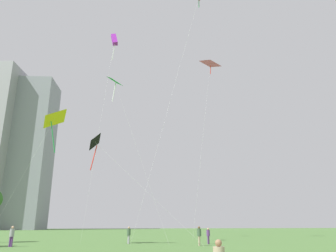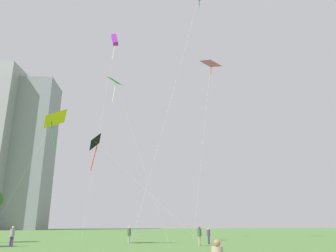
{
  "view_description": "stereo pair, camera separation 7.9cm",
  "coord_description": "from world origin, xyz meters",
  "px_view_note": "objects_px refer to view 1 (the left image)",
  "views": [
    {
      "loc": [
        -3.93,
        -15.27,
        2.07
      ],
      "look_at": [
        0.96,
        10.38,
        10.01
      ],
      "focal_mm": 34.47,
      "sensor_mm": 36.0,
      "label": 1
    },
    {
      "loc": [
        -3.85,
        -15.29,
        2.07
      ],
      "look_at": [
        0.96,
        10.38,
        10.01
      ],
      "focal_mm": 34.47,
      "sensor_mm": 36.0,
      "label": 2
    }
  ],
  "objects_px": {
    "kite_flying_2": "(114,40)",
    "kite_flying_3": "(95,145)",
    "person_standing_4": "(208,235)",
    "kite_flying_5": "(54,120)",
    "person_standing_5": "(129,234)",
    "kite_flying_0": "(115,83)",
    "distant_highrise_0": "(19,152)",
    "person_standing_0": "(12,235)",
    "person_standing_2": "(199,234)",
    "kite_flying_1": "(210,64)"
  },
  "relations": [
    {
      "from": "kite_flying_2",
      "to": "kite_flying_3",
      "type": "distance_m",
      "value": 22.94
    },
    {
      "from": "person_standing_4",
      "to": "kite_flying_2",
      "type": "xyz_separation_m",
      "value": [
        -11.05,
        10.86,
        29.12
      ]
    },
    {
      "from": "kite_flying_5",
      "to": "person_standing_5",
      "type": "bearing_deg",
      "value": 16.26
    },
    {
      "from": "person_standing_5",
      "to": "kite_flying_2",
      "type": "relative_size",
      "value": 0.06
    },
    {
      "from": "kite_flying_2",
      "to": "kite_flying_3",
      "type": "height_order",
      "value": "kite_flying_2"
    },
    {
      "from": "kite_flying_0",
      "to": "distant_highrise_0",
      "type": "distance_m",
      "value": 101.11
    },
    {
      "from": "kite_flying_2",
      "to": "kite_flying_0",
      "type": "bearing_deg",
      "value": -87.83
    },
    {
      "from": "person_standing_0",
      "to": "person_standing_5",
      "type": "height_order",
      "value": "person_standing_0"
    },
    {
      "from": "distant_highrise_0",
      "to": "kite_flying_5",
      "type": "bearing_deg",
      "value": -66.37
    },
    {
      "from": "person_standing_2",
      "to": "person_standing_4",
      "type": "distance_m",
      "value": 3.03
    },
    {
      "from": "kite_flying_2",
      "to": "kite_flying_5",
      "type": "height_order",
      "value": "kite_flying_2"
    },
    {
      "from": "kite_flying_0",
      "to": "kite_flying_3",
      "type": "xyz_separation_m",
      "value": [
        -1.78,
        -1.89,
        -8.3
      ]
    },
    {
      "from": "person_standing_5",
      "to": "kite_flying_1",
      "type": "relative_size",
      "value": 0.06
    },
    {
      "from": "kite_flying_1",
      "to": "kite_flying_2",
      "type": "height_order",
      "value": "kite_flying_2"
    },
    {
      "from": "person_standing_0",
      "to": "kite_flying_1",
      "type": "bearing_deg",
      "value": -139.15
    },
    {
      "from": "person_standing_0",
      "to": "person_standing_5",
      "type": "bearing_deg",
      "value": -149.62
    },
    {
      "from": "person_standing_2",
      "to": "kite_flying_5",
      "type": "height_order",
      "value": "kite_flying_5"
    },
    {
      "from": "person_standing_0",
      "to": "kite_flying_1",
      "type": "relative_size",
      "value": 0.07
    },
    {
      "from": "person_standing_5",
      "to": "person_standing_4",
      "type": "bearing_deg",
      "value": 56.79
    },
    {
      "from": "person_standing_2",
      "to": "person_standing_0",
      "type": "bearing_deg",
      "value": 109.07
    },
    {
      "from": "kite_flying_3",
      "to": "kite_flying_5",
      "type": "xyz_separation_m",
      "value": [
        -4.44,
        -0.01,
        2.53
      ]
    },
    {
      "from": "person_standing_0",
      "to": "kite_flying_3",
      "type": "relative_size",
      "value": 0.16
    },
    {
      "from": "person_standing_0",
      "to": "kite_flying_0",
      "type": "bearing_deg",
      "value": -149.66
    },
    {
      "from": "person_standing_4",
      "to": "distant_highrise_0",
      "type": "distance_m",
      "value": 109.6
    },
    {
      "from": "kite_flying_5",
      "to": "distant_highrise_0",
      "type": "relative_size",
      "value": 0.23
    },
    {
      "from": "person_standing_5",
      "to": "kite_flying_3",
      "type": "bearing_deg",
      "value": -78.59
    },
    {
      "from": "person_standing_0",
      "to": "person_standing_4",
      "type": "bearing_deg",
      "value": -161.32
    },
    {
      "from": "person_standing_4",
      "to": "person_standing_5",
      "type": "xyz_separation_m",
      "value": [
        -8.37,
        2.01,
        0.08
      ]
    },
    {
      "from": "kite_flying_1",
      "to": "kite_flying_5",
      "type": "xyz_separation_m",
      "value": [
        -21.49,
        -10.68,
        -14.32
      ]
    },
    {
      "from": "kite_flying_2",
      "to": "kite_flying_5",
      "type": "xyz_separation_m",
      "value": [
        -5.86,
        -11.34,
        -17.37
      ]
    },
    {
      "from": "person_standing_4",
      "to": "kite_flying_3",
      "type": "relative_size",
      "value": 0.14
    },
    {
      "from": "person_standing_4",
      "to": "kite_flying_2",
      "type": "distance_m",
      "value": 32.98
    },
    {
      "from": "distant_highrise_0",
      "to": "person_standing_0",
      "type": "bearing_deg",
      "value": -67.89
    },
    {
      "from": "kite_flying_0",
      "to": "kite_flying_3",
      "type": "relative_size",
      "value": 1.63
    },
    {
      "from": "person_standing_0",
      "to": "kite_flying_2",
      "type": "bearing_deg",
      "value": -109.81
    },
    {
      "from": "kite_flying_1",
      "to": "person_standing_4",
      "type": "bearing_deg",
      "value": -114.15
    },
    {
      "from": "person_standing_2",
      "to": "distant_highrise_0",
      "type": "bearing_deg",
      "value": 48.29
    },
    {
      "from": "kite_flying_2",
      "to": "kite_flying_5",
      "type": "distance_m",
      "value": 21.56
    },
    {
      "from": "person_standing_2",
      "to": "person_standing_5",
      "type": "distance_m",
      "value": 8.02
    },
    {
      "from": "kite_flying_0",
      "to": "kite_flying_5",
      "type": "relative_size",
      "value": 1.43
    },
    {
      "from": "person_standing_4",
      "to": "kite_flying_0",
      "type": "xyz_separation_m",
      "value": [
        -10.69,
        1.42,
        17.52
      ]
    },
    {
      "from": "person_standing_2",
      "to": "person_standing_4",
      "type": "relative_size",
      "value": 1.12
    },
    {
      "from": "distant_highrise_0",
      "to": "kite_flying_0",
      "type": "bearing_deg",
      "value": -62.67
    },
    {
      "from": "person_standing_4",
      "to": "kite_flying_1",
      "type": "xyz_separation_m",
      "value": [
        4.57,
        10.2,
        26.07
      ]
    },
    {
      "from": "kite_flying_3",
      "to": "distant_highrise_0",
      "type": "distance_m",
      "value": 103.47
    },
    {
      "from": "kite_flying_0",
      "to": "distant_highrise_0",
      "type": "bearing_deg",
      "value": 109.99
    },
    {
      "from": "person_standing_2",
      "to": "distant_highrise_0",
      "type": "relative_size",
      "value": 0.03
    },
    {
      "from": "person_standing_2",
      "to": "kite_flying_2",
      "type": "relative_size",
      "value": 0.06
    },
    {
      "from": "kite_flying_5",
      "to": "distant_highrise_0",
      "type": "bearing_deg",
      "value": 106.28
    },
    {
      "from": "person_standing_4",
      "to": "kite_flying_3",
      "type": "bearing_deg",
      "value": -49.0
    }
  ]
}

